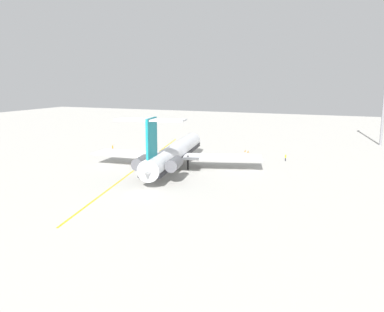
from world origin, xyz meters
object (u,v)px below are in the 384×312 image
(ground_crew_near_tail, at_px, (113,147))
(light_mast, at_px, (384,98))
(safety_cone_nose, at_px, (248,151))
(main_jetliner, at_px, (173,154))
(safety_cone_wingtip, at_px, (245,151))
(ground_crew_near_nose, at_px, (286,157))

(ground_crew_near_tail, xyz_separation_m, light_mast, (-38.55, 65.38, 12.40))
(ground_crew_near_tail, bearing_deg, safety_cone_nose, 2.89)
(main_jetliner, distance_m, safety_cone_wingtip, 27.76)
(ground_crew_near_nose, height_order, safety_cone_nose, ground_crew_near_nose)
(main_jetliner, bearing_deg, safety_cone_wingtip, -28.43)
(light_mast, bearing_deg, ground_crew_near_tail, -59.47)
(safety_cone_nose, height_order, safety_cone_wingtip, same)
(main_jetliner, distance_m, safety_cone_nose, 27.34)
(ground_crew_near_nose, xyz_separation_m, ground_crew_near_tail, (4.74, -44.30, 0.08))
(ground_crew_near_nose, distance_m, safety_cone_nose, 13.45)
(light_mast, bearing_deg, safety_cone_wingtip, -52.54)
(ground_crew_near_nose, distance_m, light_mast, 41.76)
(safety_cone_nose, distance_m, safety_cone_wingtip, 1.27)
(safety_cone_nose, bearing_deg, main_jetliner, -20.34)
(safety_cone_wingtip, distance_m, light_mast, 43.76)
(safety_cone_wingtip, bearing_deg, safety_cone_nose, 51.77)
(ground_crew_near_nose, xyz_separation_m, safety_cone_nose, (-7.67, -11.02, -0.80))
(main_jetliner, xyz_separation_m, safety_cone_wingtip, (-26.26, 8.45, -3.07))
(ground_crew_near_tail, distance_m, safety_cone_nose, 35.53)
(main_jetliner, bearing_deg, ground_crew_near_nose, -59.58)
(main_jetliner, xyz_separation_m, ground_crew_near_nose, (-17.80, 20.46, -2.26))
(safety_cone_nose, bearing_deg, light_mast, 129.16)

